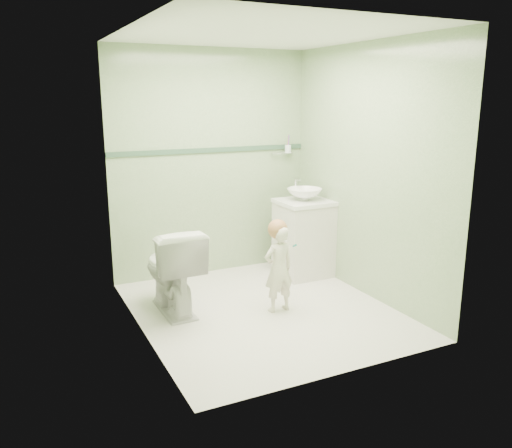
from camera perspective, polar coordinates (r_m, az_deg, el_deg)
ground at (r=4.85m, az=0.78°, el=-9.37°), size 2.50×2.50×0.00m
room_shell at (r=4.52m, az=0.83°, el=4.77°), size 2.50×2.54×2.40m
trim_stripe at (r=5.62m, az=-4.89°, el=8.03°), size 2.20×0.02×0.05m
vanity at (r=5.69m, az=5.21°, el=-1.66°), size 0.52×0.50×0.80m
counter at (r=5.59m, az=5.30°, el=2.39°), size 0.54×0.52×0.04m
basin at (r=5.58m, az=5.31°, el=3.24°), size 0.37×0.37×0.13m
faucet at (r=5.72m, az=4.37°, el=4.33°), size 0.03×0.13×0.18m
cup_holder at (r=5.95m, az=3.43°, el=8.16°), size 0.26×0.07×0.21m
toilet at (r=4.76m, az=-9.14°, el=-4.89°), size 0.45×0.78×0.79m
toddler at (r=4.71m, az=2.48°, el=-4.92°), size 0.30×0.21×0.80m
hair_cap at (r=4.63m, az=2.38°, el=-0.56°), size 0.18×0.18×0.18m
teal_toothbrush at (r=4.58m, az=4.12°, el=-2.31°), size 0.11×0.13×0.08m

